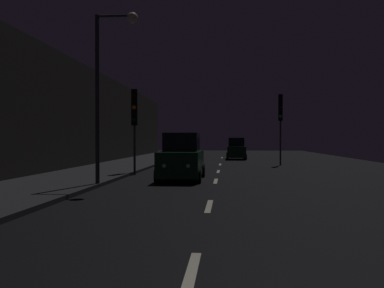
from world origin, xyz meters
The scene contains 9 objects.
ground centered at (0.00, 24.50, -0.01)m, with size 25.71×84.00×0.02m, color black.
sidewalk_left centered at (-6.65, 24.50, 0.07)m, with size 4.40×84.00×0.15m, color #28282B.
building_facade_left centered at (-9.25, 21.00, 3.42)m, with size 0.80×63.00×6.84m, color #2D2B28.
lane_centerline centered at (0.00, 19.32, 0.01)m, with size 0.16×38.37×0.01m.
traffic_light_far_right centered at (4.35, 27.34, 3.74)m, with size 0.35×0.48×5.12m.
traffic_light_far_left centered at (-4.35, 18.62, 3.24)m, with size 0.34×0.47×4.51m.
streetlamp_overhead centered at (-4.08, 13.05, 4.55)m, with size 1.70×0.44×6.80m.
car_approaching_headlights centered at (-1.60, 16.31, 0.99)m, with size 1.99×4.32×2.17m.
car_distant_taillights centered at (1.38, 36.00, 0.93)m, with size 1.86×4.02×2.03m.
Camera 1 is at (0.49, -2.58, 1.88)m, focal length 38.30 mm.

